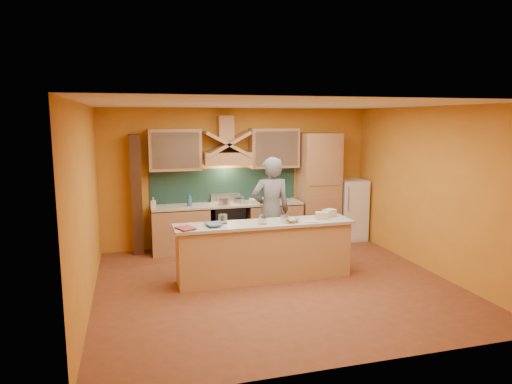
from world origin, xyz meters
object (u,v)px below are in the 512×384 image
object	(u,v)px
person	(271,211)
mixing_bowl	(291,220)
fridge	(350,210)
kitchen_scale	(285,220)
stove	(228,227)

from	to	relation	value
person	mixing_bowl	bearing A→B (deg)	96.54
fridge	mixing_bowl	xyz separation A→B (m)	(-2.09, -2.00, 0.33)
fridge	kitchen_scale	distance (m)	2.99
stove	fridge	distance (m)	2.71
stove	kitchen_scale	size ratio (longest dim) A/B	7.40
stove	fridge	size ratio (longest dim) A/B	0.69
fridge	kitchen_scale	xyz separation A→B (m)	(-2.19, -2.00, 0.35)
fridge	person	xyz separation A→B (m)	(-2.16, -1.15, 0.32)
stove	mixing_bowl	world-z (taller)	mixing_bowl
mixing_bowl	person	bearing A→B (deg)	94.59
stove	kitchen_scale	world-z (taller)	kitchen_scale
kitchen_scale	fridge	bearing A→B (deg)	57.57
fridge	mixing_bowl	world-z (taller)	fridge
stove	person	distance (m)	1.37
stove	fridge	xyz separation A→B (m)	(2.70, 0.00, 0.20)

